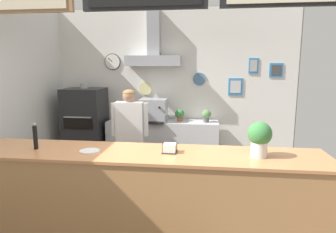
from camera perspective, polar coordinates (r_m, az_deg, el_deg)
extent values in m
plane|color=#514C47|center=(3.79, -3.65, -21.05)|extent=(6.64, 6.64, 0.00)
cube|color=gray|center=(6.01, 1.15, 5.96)|extent=(4.82, 0.12, 3.08)
cube|color=white|center=(5.94, 1.08, 5.91)|extent=(4.78, 0.01, 3.04)
cylinder|color=black|center=(6.17, -10.75, 10.43)|extent=(0.33, 0.02, 0.33)
cylinder|color=white|center=(6.16, -10.78, 10.43)|extent=(0.31, 0.01, 0.31)
cube|color=black|center=(6.17, -11.19, 10.78)|extent=(0.09, 0.01, 0.09)
cylinder|color=beige|center=(6.02, -4.40, 5.44)|extent=(0.27, 0.02, 0.27)
cylinder|color=teal|center=(5.88, 6.12, 7.26)|extent=(0.25, 0.02, 0.25)
cube|color=teal|center=(5.92, 13.02, 5.65)|extent=(0.28, 0.02, 0.34)
cube|color=silver|center=(5.91, 13.03, 5.65)|extent=(0.20, 0.01, 0.24)
cube|color=teal|center=(5.95, 16.33, 9.45)|extent=(0.18, 0.02, 0.30)
cube|color=#A9A9A9|center=(5.94, 16.35, 9.45)|extent=(0.13, 0.01, 0.22)
cube|color=teal|center=(6.03, 20.32, 8.48)|extent=(0.25, 0.02, 0.26)
cube|color=#414141|center=(6.02, 20.34, 8.47)|extent=(0.18, 0.01, 0.19)
cube|color=#A3A5AD|center=(5.80, -2.83, 10.76)|extent=(1.07, 0.38, 0.20)
cube|color=#A3A5AD|center=(5.90, -2.75, 16.04)|extent=(0.24, 0.24, 0.89)
cube|color=#B77F4C|center=(3.24, -4.98, -16.28)|extent=(3.67, 0.68, 1.05)
cube|color=#CF8550|center=(3.04, -5.13, -7.15)|extent=(3.74, 0.72, 0.03)
cube|color=silver|center=(5.82, -1.03, -5.15)|extent=(2.16, 0.53, 0.88)
cube|color=#9FA1A5|center=(5.89, -1.02, -7.80)|extent=(2.05, 0.48, 0.02)
cube|color=#232326|center=(6.04, -15.72, -1.88)|extent=(0.74, 0.68, 1.51)
cube|color=black|center=(5.70, -17.13, -1.39)|extent=(0.56, 0.02, 0.20)
cube|color=#A3A5AD|center=(5.67, -17.27, -0.14)|extent=(0.52, 0.02, 0.02)
cylinder|color=#A3A5AD|center=(5.94, -16.08, 5.76)|extent=(0.14, 0.14, 0.10)
cube|color=#232328|center=(4.63, -7.27, -9.58)|extent=(0.32, 0.23, 0.83)
cube|color=white|center=(4.44, -7.47, -0.94)|extent=(0.42, 0.26, 0.59)
cylinder|color=white|center=(4.41, -4.38, -0.58)|extent=(0.08, 0.08, 0.50)
cylinder|color=white|center=(4.48, -10.53, -0.56)|extent=(0.08, 0.08, 0.50)
sphere|color=#997056|center=(4.39, -7.58, 3.98)|extent=(0.20, 0.20, 0.20)
ellipsoid|color=olive|center=(4.38, -7.60, 4.55)|extent=(0.19, 0.19, 0.11)
cube|color=#A3A5AD|center=(5.69, -2.84, 1.28)|extent=(0.51, 0.46, 0.44)
cylinder|color=#4C4C51|center=(5.46, -4.37, 0.66)|extent=(0.06, 0.06, 0.06)
cube|color=black|center=(5.46, -3.31, -1.20)|extent=(0.46, 0.10, 0.04)
sphere|color=black|center=(5.41, -1.71, 1.77)|extent=(0.04, 0.04, 0.04)
cylinder|color=#4C4C51|center=(5.64, 7.46, -0.64)|extent=(0.11, 0.11, 0.09)
ellipsoid|color=#5B844C|center=(5.62, 7.49, 0.47)|extent=(0.18, 0.18, 0.16)
cylinder|color=#9E563D|center=(5.70, 2.27, -0.47)|extent=(0.11, 0.11, 0.09)
ellipsoid|color=#387A3D|center=(5.69, 2.28, 0.58)|extent=(0.18, 0.18, 0.16)
cylinder|color=#4C4C51|center=(5.86, -9.53, -0.33)|extent=(0.10, 0.10, 0.08)
ellipsoid|color=#47894C|center=(5.85, -9.56, 0.63)|extent=(0.16, 0.16, 0.15)
cylinder|color=black|center=(3.39, -24.42, -3.75)|extent=(0.05, 0.05, 0.25)
sphere|color=gray|center=(3.37, -24.59, -1.42)|extent=(0.04, 0.04, 0.04)
cube|color=#262628|center=(3.01, 0.33, -6.90)|extent=(0.15, 0.15, 0.01)
cylinder|color=#262628|center=(3.00, -1.07, -6.00)|extent=(0.01, 0.01, 0.10)
cylinder|color=#262628|center=(2.99, 1.74, -6.09)|extent=(0.01, 0.01, 0.10)
cube|color=white|center=(3.00, 0.33, -6.14)|extent=(0.13, 0.13, 0.09)
cylinder|color=silver|center=(2.98, 17.29, -6.12)|extent=(0.16, 0.16, 0.15)
cylinder|color=gray|center=(2.99, 17.24, -7.00)|extent=(0.15, 0.15, 0.05)
ellipsoid|color=#387A3D|center=(2.94, 17.44, -3.22)|extent=(0.23, 0.23, 0.23)
cylinder|color=white|center=(3.14, -15.02, -6.49)|extent=(0.21, 0.21, 0.01)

